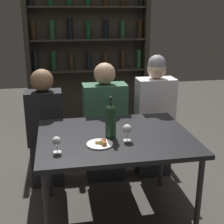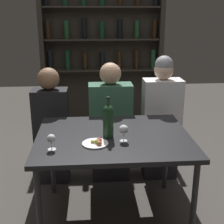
{
  "view_description": "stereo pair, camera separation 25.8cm",
  "coord_description": "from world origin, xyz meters",
  "views": [
    {
      "loc": [
        -0.44,
        -2.27,
        1.71
      ],
      "look_at": [
        0.0,
        0.14,
        0.91
      ],
      "focal_mm": 50.0,
      "sensor_mm": 36.0,
      "label": 1
    },
    {
      "loc": [
        -0.19,
        -2.3,
        1.71
      ],
      "look_at": [
        0.0,
        0.14,
        0.91
      ],
      "focal_mm": 50.0,
      "sensor_mm": 36.0,
      "label": 2
    }
  ],
  "objects": [
    {
      "name": "wine_bottle",
      "position": [
        -0.04,
        -0.04,
        0.91
      ],
      "size": [
        0.08,
        0.08,
        0.33
      ],
      "color": "#19381E",
      "rests_on": "dining_table"
    },
    {
      "name": "seated_person_right",
      "position": [
        0.55,
        0.68,
        0.62
      ],
      "size": [
        0.39,
        0.22,
        1.3
      ],
      "color": "#26262B",
      "rests_on": "ground_plane"
    },
    {
      "name": "wine_glass_0",
      "position": [
        -0.46,
        -0.23,
        0.84
      ],
      "size": [
        0.06,
        0.06,
        0.12
      ],
      "color": "silver",
      "rests_on": "dining_table"
    },
    {
      "name": "ground_plane",
      "position": [
        0.0,
        0.0,
        0.0
      ],
      "size": [
        10.0,
        10.0,
        0.0
      ],
      "primitive_type": "plane",
      "color": "#47423D"
    },
    {
      "name": "wine_glass_1",
      "position": [
        0.07,
        -0.12,
        0.85
      ],
      "size": [
        0.07,
        0.07,
        0.13
      ],
      "color": "silver",
      "rests_on": "dining_table"
    },
    {
      "name": "food_plate_0",
      "position": [
        -0.14,
        -0.17,
        0.77
      ],
      "size": [
        0.2,
        0.2,
        0.05
      ],
      "color": "white",
      "rests_on": "dining_table"
    },
    {
      "name": "dining_table",
      "position": [
        0.0,
        0.0,
        0.7
      ],
      "size": [
        1.22,
        0.96,
        0.76
      ],
      "color": "black",
      "rests_on": "ground_plane"
    },
    {
      "name": "wine_rack_wall",
      "position": [
        0.0,
        1.91,
        1.08
      ],
      "size": [
        1.61,
        0.21,
        2.02
      ],
      "color": "#28231E",
      "rests_on": "ground_plane"
    },
    {
      "name": "seated_person_center",
      "position": [
        0.02,
        0.68,
        0.58
      ],
      "size": [
        0.43,
        0.22,
        1.24
      ],
      "color": "#26262B",
      "rests_on": "ground_plane"
    },
    {
      "name": "seated_person_left",
      "position": [
        -0.57,
        0.68,
        0.57
      ],
      "size": [
        0.35,
        0.22,
        1.19
      ],
      "color": "#26262B",
      "rests_on": "ground_plane"
    }
  ]
}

